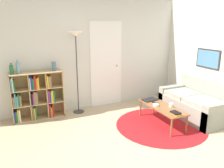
{
  "coord_description": "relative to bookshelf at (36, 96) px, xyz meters",
  "views": [
    {
      "loc": [
        -1.73,
        -2.42,
        1.98
      ],
      "look_at": [
        -0.03,
        1.37,
        0.85
      ],
      "focal_mm": 35.0,
      "sensor_mm": 36.0,
      "label": 1
    }
  ],
  "objects": [
    {
      "name": "couch",
      "position": [
        3.25,
        -1.34,
        -0.23
      ],
      "size": [
        0.83,
        1.51,
        0.81
      ],
      "color": "gray",
      "rests_on": "ground_plane"
    },
    {
      "name": "laptop",
      "position": [
        2.29,
        -0.93,
        -0.12
      ],
      "size": [
        0.37,
        0.26,
        0.02
      ],
      "color": "black",
      "rests_on": "coffee_table"
    },
    {
      "name": "bookshelf",
      "position": [
        0.0,
        0.0,
        0.0
      ],
      "size": [
        1.07,
        0.34,
        1.03
      ],
      "color": "tan",
      "rests_on": "ground_plane"
    },
    {
      "name": "floor_lamp",
      "position": [
        0.91,
        -0.04,
        1.05
      ],
      "size": [
        0.3,
        0.3,
        1.84
      ],
      "color": "#333333",
      "rests_on": "ground_plane"
    },
    {
      "name": "bottle_left",
      "position": [
        -0.41,
        -0.03,
        0.62
      ],
      "size": [
        0.08,
        0.08,
        0.23
      ],
      "color": "#236633",
      "rests_on": "bookshelf"
    },
    {
      "name": "wall_back",
      "position": [
        1.41,
        0.21,
        0.78
      ],
      "size": [
        7.45,
        0.11,
        2.6
      ],
      "color": "silver",
      "rests_on": "ground_plane"
    },
    {
      "name": "bowl",
      "position": [
        2.2,
        -1.28,
        -0.11
      ],
      "size": [
        0.13,
        0.13,
        0.04
      ],
      "color": "silver",
      "rests_on": "coffee_table"
    },
    {
      "name": "bottle_middle",
      "position": [
        -0.29,
        -0.03,
        0.64
      ],
      "size": [
        0.07,
        0.07,
        0.28
      ],
      "color": "#6B93A3",
      "rests_on": "bookshelf"
    },
    {
      "name": "book_stack_on_table",
      "position": [
        2.27,
        -1.81,
        -0.1
      ],
      "size": [
        0.13,
        0.19,
        0.05
      ],
      "color": "orange",
      "rests_on": "coffee_table"
    },
    {
      "name": "rug",
      "position": [
        2.25,
        -1.42,
        -0.5
      ],
      "size": [
        1.82,
        1.82,
        0.01
      ],
      "color": "#B2191E",
      "rests_on": "ground_plane"
    },
    {
      "name": "remote",
      "position": [
        2.28,
        -1.16,
        -0.12
      ],
      "size": [
        0.09,
        0.16,
        0.02
      ],
      "color": "black",
      "rests_on": "coffee_table"
    },
    {
      "name": "wall_right",
      "position": [
        3.65,
        -1.06,
        0.79
      ],
      "size": [
        0.08,
        5.5,
        2.6
      ],
      "color": "silver",
      "rests_on": "ground_plane"
    },
    {
      "name": "vase_on_shelf",
      "position": [
        0.42,
        -0.0,
        0.61
      ],
      "size": [
        0.09,
        0.09,
        0.19
      ],
      "color": "slate",
      "rests_on": "bookshelf"
    },
    {
      "name": "coffee_table",
      "position": [
        2.3,
        -1.36,
        -0.17
      ],
      "size": [
        0.43,
        1.15,
        0.38
      ],
      "color": "brown",
      "rests_on": "ground_plane"
    },
    {
      "name": "ground_plane",
      "position": [
        1.4,
        -2.31,
        -0.51
      ],
      "size": [
        14.0,
        14.0,
        0.0
      ],
      "primitive_type": "plane",
      "color": "tan"
    },
    {
      "name": "cup",
      "position": [
        2.44,
        -1.45,
        -0.09
      ],
      "size": [
        0.08,
        0.08,
        0.07
      ],
      "color": "white",
      "rests_on": "coffee_table"
    }
  ]
}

